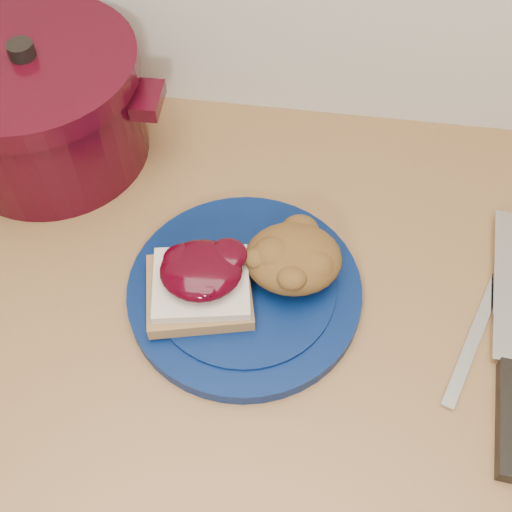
# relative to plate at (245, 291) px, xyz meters

# --- Properties ---
(base_cabinet) EXTENTS (4.00, 0.60, 0.86)m
(base_cabinet) POSITION_rel_plate_xyz_m (0.03, 0.01, -0.48)
(base_cabinet) COLOR beige
(base_cabinet) RESTS_ON floor
(plate) EXTENTS (0.29, 0.29, 0.02)m
(plate) POSITION_rel_plate_xyz_m (0.00, 0.00, 0.00)
(plate) COLOR #041645
(plate) RESTS_ON wood_countertop
(sandwich) EXTENTS (0.13, 0.12, 0.05)m
(sandwich) POSITION_rel_plate_xyz_m (-0.04, -0.02, 0.04)
(sandwich) COLOR olive
(sandwich) RESTS_ON plate
(stuffing_mound) EXTENTS (0.12, 0.10, 0.05)m
(stuffing_mound) POSITION_rel_plate_xyz_m (0.05, 0.02, 0.04)
(stuffing_mound) COLOR brown
(stuffing_mound) RESTS_ON plate
(chef_knife) EXTENTS (0.06, 0.33, 0.02)m
(chef_knife) POSITION_rel_plate_xyz_m (0.28, -0.07, 0.00)
(chef_knife) COLOR black
(chef_knife) RESTS_ON wood_countertop
(butter_knife) EXTENTS (0.08, 0.17, 0.00)m
(butter_knife) POSITION_rel_plate_xyz_m (0.25, -0.02, -0.00)
(butter_knife) COLOR silver
(butter_knife) RESTS_ON wood_countertop
(dutch_oven) EXTENTS (0.31, 0.26, 0.17)m
(dutch_oven) POSITION_rel_plate_xyz_m (-0.28, 0.19, 0.07)
(dutch_oven) COLOR #37050F
(dutch_oven) RESTS_ON wood_countertop
(pepper_grinder) EXTENTS (0.08, 0.08, 0.14)m
(pepper_grinder) POSITION_rel_plate_xyz_m (-0.34, 0.20, 0.06)
(pepper_grinder) COLOR black
(pepper_grinder) RESTS_ON wood_countertop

